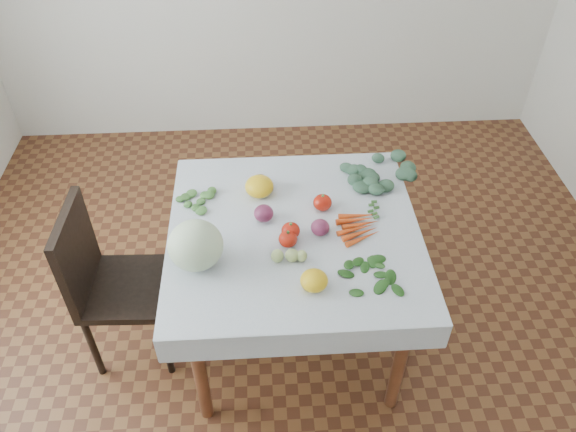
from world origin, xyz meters
The scene contains 18 objects.
ground centered at (0.00, 0.00, 0.00)m, with size 4.00×4.00×0.00m, color brown.
table centered at (0.00, 0.00, 0.65)m, with size 1.00×1.00×0.75m.
tablecloth centered at (0.00, 0.00, 0.75)m, with size 1.12×1.12×0.01m, color white.
chair centered at (-0.88, -0.01, 0.52)m, with size 0.42×0.42×0.90m.
cabbage centered at (-0.42, -0.17, 0.86)m, with size 0.23×0.23×0.21m, color #B0C7A7.
tomato_a centered at (-0.15, 0.31, 0.79)m, with size 0.08×0.08×0.07m, color #B01A0B.
tomato_b centered at (-0.02, -0.04, 0.79)m, with size 0.08×0.08×0.07m, color #B01A0B.
tomato_c centered at (-0.03, -0.09, 0.79)m, with size 0.08×0.08×0.07m, color #B01A0B.
tomato_d centered at (0.14, 0.14, 0.79)m, with size 0.09×0.09×0.08m, color #B01A0B.
heirloom_back centered at (-0.15, 0.26, 0.80)m, with size 0.14×0.14×0.10m, color yellow.
heirloom_front centered at (0.06, -0.34, 0.80)m, with size 0.11×0.11×0.08m, color yellow.
onion_a centered at (-0.13, 0.08, 0.79)m, with size 0.09×0.09×0.08m, color #501732.
onion_b centered at (0.11, -0.03, 0.79)m, with size 0.08×0.08×0.07m, color #501732.
tomatillo_cluster centered at (-0.04, -0.17, 0.78)m, with size 0.11×0.11×0.05m.
carrot_bunch centered at (0.29, -0.01, 0.77)m, with size 0.18×0.21×0.03m.
kale_bunch centered at (0.45, 0.37, 0.78)m, with size 0.34×0.27×0.05m.
basil_bunch centered at (0.31, -0.28, 0.76)m, with size 0.30×0.21×0.01m.
dill_bunch centered at (-0.47, 0.22, 0.77)m, with size 0.23×0.17×0.02m.
Camera 1 is at (-0.14, -1.82, 2.48)m, focal length 35.00 mm.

